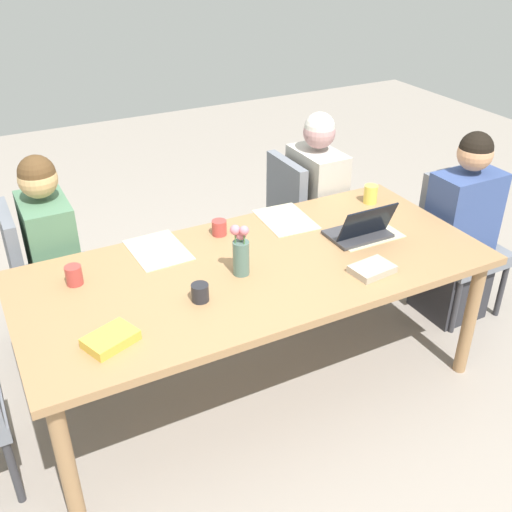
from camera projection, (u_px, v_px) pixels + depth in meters
ground_plane at (256, 382)px, 3.29m from camera, size 10.00×10.00×0.00m
dining_table at (256, 277)px, 2.95m from camera, size 2.29×1.04×0.75m
chair_head_left_left_near at (456, 235)px, 3.71m from camera, size 0.44×0.44×0.90m
person_head_left_left_near at (459, 239)px, 3.62m from camera, size 0.40×0.36×1.19m
chair_near_left_mid at (300, 215)px, 3.96m from camera, size 0.44×0.44×0.90m
person_near_left_mid at (315, 212)px, 3.93m from camera, size 0.36×0.40×1.19m
chair_near_left_far at (41, 273)px, 3.33m from camera, size 0.44×0.44×0.90m
person_near_left_far at (56, 270)px, 3.30m from camera, size 0.36×0.40×1.19m
flower_vase at (241, 252)px, 2.78m from camera, size 0.09×0.09×0.26m
placemat_head_left_left_near at (364, 234)px, 3.19m from camera, size 0.36×0.26×0.00m
placemat_near_left_mid at (286, 219)px, 3.34m from camera, size 0.28×0.38×0.00m
placemat_near_left_far at (158, 250)px, 3.04m from camera, size 0.27×0.37×0.00m
laptop_head_left_left_near at (360, 230)px, 3.13m from camera, size 0.32×0.22×0.20m
coffee_mug_near_left at (200, 293)px, 2.63m from camera, size 0.08×0.08×0.08m
coffee_mug_near_right at (219, 228)px, 3.16m from camera, size 0.08×0.08×0.08m
coffee_mug_centre_left at (371, 194)px, 3.50m from camera, size 0.08×0.08×0.11m
coffee_mug_centre_right at (74, 275)px, 2.74m from camera, size 0.08×0.08×0.09m
book_red_cover at (111, 339)px, 2.38m from camera, size 0.24×0.20×0.04m
book_blue_cover at (372, 269)px, 2.85m from camera, size 0.21×0.16×0.04m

